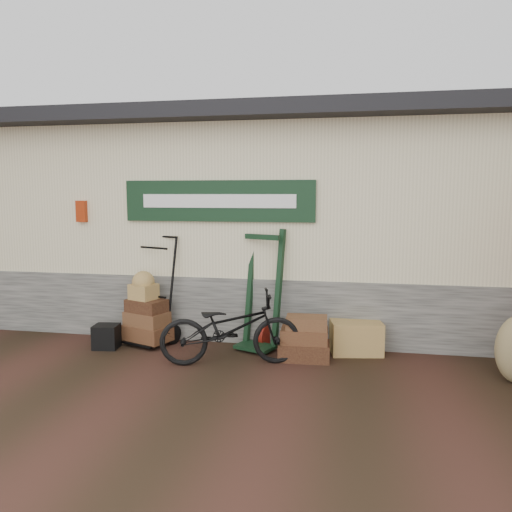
{
  "coord_description": "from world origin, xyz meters",
  "views": [
    {
      "loc": [
        1.46,
        -5.52,
        2.05
      ],
      "look_at": [
        0.23,
        0.9,
        1.23
      ],
      "focal_mm": 35.0,
      "sensor_mm": 36.0,
      "label": 1
    }
  ],
  "objects_px": {
    "suitcase_stack": "(304,338)",
    "bicycle": "(230,324)",
    "porter_trolley": "(155,289)",
    "wicker_hamper": "(356,337)",
    "black_trunk": "(106,337)",
    "green_barrow": "(262,289)"
  },
  "relations": [
    {
      "from": "porter_trolley",
      "to": "green_barrow",
      "type": "height_order",
      "value": "green_barrow"
    },
    {
      "from": "black_trunk",
      "to": "wicker_hamper",
      "type": "bearing_deg",
      "value": 7.3
    },
    {
      "from": "suitcase_stack",
      "to": "bicycle",
      "type": "bearing_deg",
      "value": -158.16
    },
    {
      "from": "green_barrow",
      "to": "suitcase_stack",
      "type": "relative_size",
      "value": 2.53
    },
    {
      "from": "green_barrow",
      "to": "suitcase_stack",
      "type": "height_order",
      "value": "green_barrow"
    },
    {
      "from": "suitcase_stack",
      "to": "wicker_hamper",
      "type": "bearing_deg",
      "value": 30.29
    },
    {
      "from": "porter_trolley",
      "to": "suitcase_stack",
      "type": "relative_size",
      "value": 2.4
    },
    {
      "from": "suitcase_stack",
      "to": "wicker_hamper",
      "type": "height_order",
      "value": "suitcase_stack"
    },
    {
      "from": "wicker_hamper",
      "to": "bicycle",
      "type": "xyz_separation_m",
      "value": [
        -1.49,
        -0.71,
        0.28
      ]
    },
    {
      "from": "wicker_hamper",
      "to": "black_trunk",
      "type": "bearing_deg",
      "value": -172.7
    },
    {
      "from": "porter_trolley",
      "to": "green_barrow",
      "type": "distance_m",
      "value": 1.5
    },
    {
      "from": "green_barrow",
      "to": "wicker_hamper",
      "type": "relative_size",
      "value": 2.48
    },
    {
      "from": "suitcase_stack",
      "to": "green_barrow",
      "type": "bearing_deg",
      "value": 148.32
    },
    {
      "from": "suitcase_stack",
      "to": "wicker_hamper",
      "type": "relative_size",
      "value": 0.98
    },
    {
      "from": "porter_trolley",
      "to": "suitcase_stack",
      "type": "height_order",
      "value": "porter_trolley"
    },
    {
      "from": "green_barrow",
      "to": "black_trunk",
      "type": "relative_size",
      "value": 4.99
    },
    {
      "from": "suitcase_stack",
      "to": "black_trunk",
      "type": "distance_m",
      "value": 2.63
    },
    {
      "from": "green_barrow",
      "to": "porter_trolley",
      "type": "bearing_deg",
      "value": -157.4
    },
    {
      "from": "porter_trolley",
      "to": "black_trunk",
      "type": "bearing_deg",
      "value": -122.48
    },
    {
      "from": "suitcase_stack",
      "to": "black_trunk",
      "type": "xyz_separation_m",
      "value": [
        -2.63,
        -0.05,
        -0.12
      ]
    },
    {
      "from": "green_barrow",
      "to": "bicycle",
      "type": "distance_m",
      "value": 0.82
    },
    {
      "from": "green_barrow",
      "to": "wicker_hamper",
      "type": "distance_m",
      "value": 1.36
    }
  ]
}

